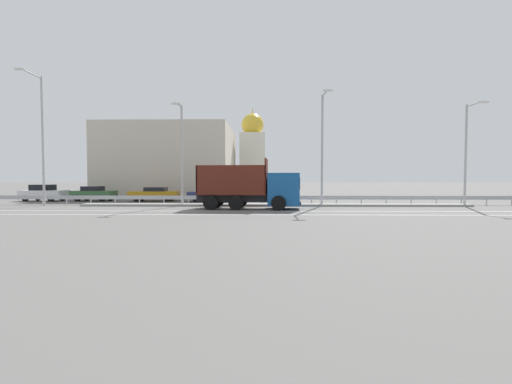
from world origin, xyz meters
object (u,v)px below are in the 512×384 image
Objects in this scene: median_road_sign at (216,191)px; street_lamp_2 at (323,144)px; parked_car_1 at (94,193)px; parked_car_3 at (212,194)px; street_lamp_1 at (181,150)px; street_lamp_3 at (467,150)px; parked_car_2 at (155,194)px; church_tower at (253,155)px; parked_car_0 at (44,193)px; street_lamp_0 at (41,134)px; dump_truck at (262,191)px.

median_road_sign is 9.36m from street_lamp_2.
street_lamp_2 is 22.54m from parked_car_1.
street_lamp_1 is at bearing 161.54° from parked_car_3.
parked_car_3 is (1.73, 5.14, -3.78)m from street_lamp_1.
parked_car_2 is (-26.66, 5.98, -3.77)m from street_lamp_3.
street_lamp_1 is 0.65× the size of church_tower.
street_lamp_3 is 38.29m from parked_car_0.
parked_car_0 is at bearing -139.89° from church_tower.
church_tower is (3.39, 17.58, 4.97)m from parked_car_3.
parked_car_0 is (-3.69, 5.89, -4.98)m from street_lamp_0.
median_road_sign is 4.31m from street_lamp_1.
street_lamp_1 reaches higher than parked_car_2.
church_tower reaches higher than street_lamp_3.
parked_car_1 is at bearing 86.48° from parked_car_2.
median_road_sign is 23.27m from church_tower.
parked_car_3 is at bearing -99.52° from parked_car_2.
dump_truck is 16.62m from street_lamp_3.
dump_truck reaches higher than median_road_sign.
dump_truck is at bearing -86.90° from church_tower.
street_lamp_1 reaches higher than parked_car_0.
median_road_sign is 20.16m from street_lamp_3.
street_lamp_2 is at bearing 121.89° from dump_truck.
parked_car_3 is at bearing 21.95° from street_lamp_0.
parked_car_0 is at bearing -106.89° from dump_truck.
street_lamp_2 is 11.33m from street_lamp_3.
median_road_sign is at bearing 0.50° from street_lamp_0.
street_lamp_1 reaches higher than parked_car_1.
median_road_sign is 0.22× the size of street_lamp_0.
parked_car_0 is 1.08× the size of parked_car_1.
church_tower is (20.11, 16.94, 4.89)m from parked_car_0.
street_lamp_0 reaches higher than street_lamp_1.
street_lamp_0 is 1.29× the size of street_lamp_1.
street_lamp_3 is (33.94, -0.09, -1.30)m from street_lamp_0.
median_road_sign is at bearing 76.45° from parked_car_0.
parked_car_0 is 10.98m from parked_car_2.
street_lamp_1 reaches higher than street_lamp_3.
street_lamp_1 is at bearing -102.69° from church_tower.
parked_car_1 is at bearing -112.52° from dump_truck.
street_lamp_3 reaches higher than parked_car_1.
church_tower reaches higher than parked_car_3.
parked_car_1 is at bearing 164.78° from street_lamp_2.
church_tower reaches higher than parked_car_1.
median_road_sign is at bearing -120.05° from dump_truck.
parked_car_0 is 26.75m from church_tower.
parked_car_0 is (-21.48, 8.31, -0.54)m from dump_truck.
street_lamp_2 is (22.62, 0.11, -0.82)m from street_lamp_0.
church_tower is at bearing 84.07° from median_road_sign.
median_road_sign is at bearing -168.56° from parked_car_3.
parked_car_1 is (4.95, 0.03, -0.06)m from parked_car_0.
parked_car_1 reaches higher than parked_car_3.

